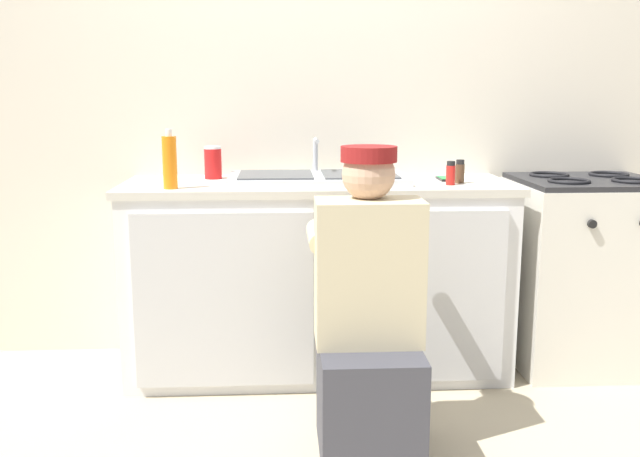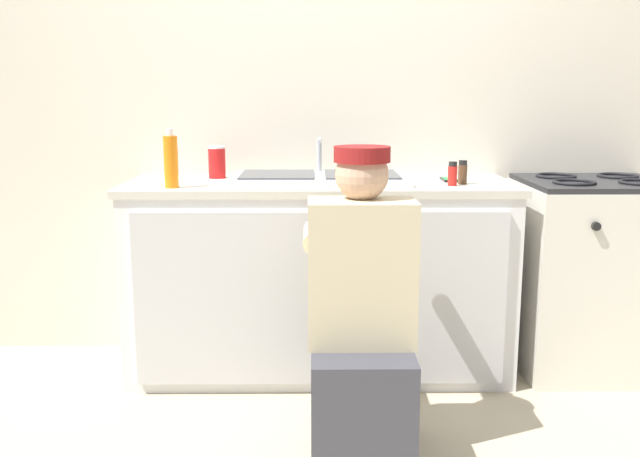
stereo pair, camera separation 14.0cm
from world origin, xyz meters
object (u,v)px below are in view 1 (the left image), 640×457
at_px(spice_bottle_pepper, 460,172).
at_px(cell_phone, 446,179).
at_px(sink_double_basin, 317,178).
at_px(soda_cup_red, 213,163).
at_px(stove_range, 583,272).
at_px(plumber_person, 369,327).
at_px(soap_bottle_orange, 170,162).
at_px(spice_bottle_red, 451,173).

bearing_deg(spice_bottle_pepper, cell_phone, 105.55).
bearing_deg(sink_double_basin, soda_cup_red, 163.51).
relative_size(stove_range, cell_phone, 6.49).
relative_size(stove_range, plumber_person, 0.82).
distance_m(soap_bottle_orange, cell_phone, 1.26).
bearing_deg(sink_double_basin, stove_range, -0.10).
bearing_deg(spice_bottle_red, soap_bottle_orange, -177.46).
relative_size(sink_double_basin, cell_phone, 5.71).
distance_m(soap_bottle_orange, spice_bottle_pepper, 1.27).
distance_m(plumber_person, cell_phone, 1.03).
bearing_deg(spice_bottle_pepper, soda_cup_red, 168.38).
bearing_deg(plumber_person, cell_phone, 60.84).
xyz_separation_m(sink_double_basin, plumber_person, (0.14, -0.78, -0.45)).
bearing_deg(stove_range, cell_phone, 176.90).
xyz_separation_m(spice_bottle_red, cell_phone, (0.02, 0.18, -0.04)).
bearing_deg(cell_phone, plumber_person, -119.16).
relative_size(spice_bottle_pepper, cell_phone, 0.75).
relative_size(spice_bottle_pepper, soda_cup_red, 0.69).
xyz_separation_m(stove_range, spice_bottle_red, (-0.69, -0.14, 0.49)).
height_order(soap_bottle_orange, soda_cup_red, soap_bottle_orange).
xyz_separation_m(sink_double_basin, spice_bottle_pepper, (0.63, -0.09, 0.03)).
height_order(stove_range, plumber_person, plumber_person).
xyz_separation_m(soap_bottle_orange, spice_bottle_pepper, (1.26, 0.11, -0.06)).
relative_size(sink_double_basin, spice_bottle_red, 7.62).
distance_m(stove_range, soap_bottle_orange, 1.99).
xyz_separation_m(soap_bottle_orange, soda_cup_red, (0.15, 0.34, -0.04)).
height_order(sink_double_basin, plumber_person, plumber_person).
distance_m(sink_double_basin, spice_bottle_pepper, 0.64).
xyz_separation_m(soap_bottle_orange, cell_phone, (1.23, 0.23, -0.11)).
relative_size(soap_bottle_orange, cell_phone, 1.79).
xyz_separation_m(soap_bottle_orange, spice_bottle_red, (1.21, 0.05, -0.06)).
relative_size(soap_bottle_orange, spice_bottle_red, 2.38).
height_order(stove_range, soap_bottle_orange, soap_bottle_orange).
distance_m(plumber_person, spice_bottle_red, 0.91).
height_order(soap_bottle_orange, spice_bottle_pepper, soap_bottle_orange).
bearing_deg(stove_range, soap_bottle_orange, -174.05).
bearing_deg(cell_phone, spice_bottle_red, -97.22).
distance_m(sink_double_basin, stove_range, 1.35).
xyz_separation_m(sink_double_basin, spice_bottle_red, (0.58, -0.15, 0.03)).
xyz_separation_m(plumber_person, cell_phone, (0.46, 0.82, 0.43)).
bearing_deg(sink_double_basin, plumber_person, -79.73).
xyz_separation_m(stove_range, plumber_person, (-1.12, -0.78, 0.01)).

